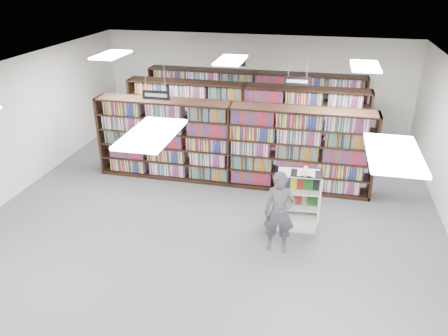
% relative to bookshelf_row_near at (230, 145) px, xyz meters
% --- Properties ---
extents(floor, '(12.00, 12.00, 0.00)m').
position_rel_bookshelf_row_near_xyz_m(floor, '(0.00, -2.00, -1.05)').
color(floor, '#535358').
rests_on(floor, ground).
extents(ceiling, '(10.00, 12.00, 0.10)m').
position_rel_bookshelf_row_near_xyz_m(ceiling, '(0.00, -2.00, 2.15)').
color(ceiling, white).
rests_on(ceiling, wall_back).
extents(wall_back, '(10.00, 0.10, 3.20)m').
position_rel_bookshelf_row_near_xyz_m(wall_back, '(0.00, 4.00, 0.55)').
color(wall_back, silver).
rests_on(wall_back, ground).
extents(bookshelf_row_near, '(7.00, 0.60, 2.10)m').
position_rel_bookshelf_row_near_xyz_m(bookshelf_row_near, '(0.00, 0.00, 0.00)').
color(bookshelf_row_near, black).
rests_on(bookshelf_row_near, floor).
extents(bookshelf_row_mid, '(7.00, 0.60, 2.10)m').
position_rel_bookshelf_row_near_xyz_m(bookshelf_row_mid, '(0.00, 2.00, 0.00)').
color(bookshelf_row_mid, black).
rests_on(bookshelf_row_mid, floor).
extents(bookshelf_row_far, '(7.00, 0.60, 2.10)m').
position_rel_bookshelf_row_near_xyz_m(bookshelf_row_far, '(0.00, 3.70, 0.00)').
color(bookshelf_row_far, black).
rests_on(bookshelf_row_far, floor).
extents(aisle_sign_left, '(0.65, 0.02, 0.80)m').
position_rel_bookshelf_row_near_xyz_m(aisle_sign_left, '(-1.50, -1.00, 1.48)').
color(aisle_sign_left, '#B2B2B7').
rests_on(aisle_sign_left, ceiling).
extents(aisle_sign_right, '(0.65, 0.02, 0.80)m').
position_rel_bookshelf_row_near_xyz_m(aisle_sign_right, '(1.50, 1.00, 1.48)').
color(aisle_sign_right, '#B2B2B7').
rests_on(aisle_sign_right, ceiling).
extents(aisle_sign_center, '(0.65, 0.02, 0.80)m').
position_rel_bookshelf_row_near_xyz_m(aisle_sign_center, '(-0.50, 3.00, 1.48)').
color(aisle_sign_center, '#B2B2B7').
rests_on(aisle_sign_center, ceiling).
extents(troffer_front_center, '(0.60, 1.20, 0.04)m').
position_rel_bookshelf_row_near_xyz_m(troffer_front_center, '(0.00, -5.00, 2.11)').
color(troffer_front_center, white).
rests_on(troffer_front_center, ceiling).
extents(troffer_front_right, '(0.60, 1.20, 0.04)m').
position_rel_bookshelf_row_near_xyz_m(troffer_front_right, '(3.00, -5.00, 2.11)').
color(troffer_front_right, white).
rests_on(troffer_front_right, ceiling).
extents(troffer_back_left, '(0.60, 1.20, 0.04)m').
position_rel_bookshelf_row_near_xyz_m(troffer_back_left, '(-3.00, 0.00, 2.11)').
color(troffer_back_left, white).
rests_on(troffer_back_left, ceiling).
extents(troffer_back_center, '(0.60, 1.20, 0.04)m').
position_rel_bookshelf_row_near_xyz_m(troffer_back_center, '(0.00, 0.00, 2.11)').
color(troffer_back_center, white).
rests_on(troffer_back_center, ceiling).
extents(troffer_back_right, '(0.60, 1.20, 0.04)m').
position_rel_bookshelf_row_near_xyz_m(troffer_back_right, '(3.00, 0.00, 2.11)').
color(troffer_back_right, white).
rests_on(troffer_back_right, ceiling).
extents(endcap_display, '(0.97, 0.53, 1.31)m').
position_rel_bookshelf_row_near_xyz_m(endcap_display, '(1.82, -1.76, -0.59)').
color(endcap_display, white).
rests_on(endcap_display, floor).
extents(open_book, '(0.63, 0.38, 0.13)m').
position_rel_bookshelf_row_near_xyz_m(open_book, '(1.97, -1.86, 0.29)').
color(open_book, black).
rests_on(open_book, endcap_display).
extents(shopper, '(0.63, 0.43, 1.67)m').
position_rel_bookshelf_row_near_xyz_m(shopper, '(1.54, -2.70, -0.21)').
color(shopper, '#47424B').
rests_on(shopper, floor).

